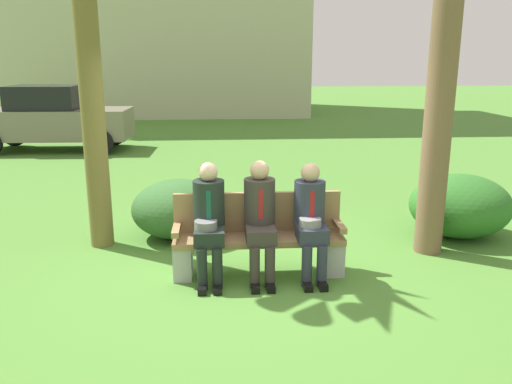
{
  "coord_description": "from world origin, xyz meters",
  "views": [
    {
      "loc": [
        -0.24,
        -5.52,
        2.35
      ],
      "look_at": [
        0.19,
        0.31,
        0.85
      ],
      "focal_mm": 36.58,
      "sensor_mm": 36.0,
      "label": 1
    }
  ],
  "objects_px": {
    "seated_man_middle": "(260,214)",
    "seated_man_right": "(311,215)",
    "seated_man_left": "(209,216)",
    "shrub_near_bench": "(460,206)",
    "parked_car_near": "(52,118)",
    "shrub_mid_lawn": "(179,209)",
    "park_bench": "(258,237)"
  },
  "relations": [
    {
      "from": "seated_man_middle",
      "to": "seated_man_right",
      "type": "relative_size",
      "value": 1.03
    },
    {
      "from": "seated_man_left",
      "to": "seated_man_right",
      "type": "xyz_separation_m",
      "value": [
        1.1,
        -0.0,
        -0.01
      ]
    },
    {
      "from": "shrub_near_bench",
      "to": "parked_car_near",
      "type": "bearing_deg",
      "value": 135.57
    },
    {
      "from": "seated_man_middle",
      "to": "shrub_mid_lawn",
      "type": "height_order",
      "value": "seated_man_middle"
    },
    {
      "from": "seated_man_middle",
      "to": "shrub_near_bench",
      "type": "bearing_deg",
      "value": 22.88
    },
    {
      "from": "seated_man_middle",
      "to": "seated_man_left",
      "type": "bearing_deg",
      "value": -179.31
    },
    {
      "from": "seated_man_right",
      "to": "parked_car_near",
      "type": "distance_m",
      "value": 10.09
    },
    {
      "from": "shrub_mid_lawn",
      "to": "seated_man_right",
      "type": "bearing_deg",
      "value": -42.93
    },
    {
      "from": "seated_man_right",
      "to": "shrub_near_bench",
      "type": "xyz_separation_m",
      "value": [
        2.26,
        1.2,
        -0.28
      ]
    },
    {
      "from": "seated_man_left",
      "to": "seated_man_right",
      "type": "bearing_deg",
      "value": -0.14
    },
    {
      "from": "seated_man_left",
      "to": "shrub_mid_lawn",
      "type": "height_order",
      "value": "seated_man_left"
    },
    {
      "from": "shrub_near_bench",
      "to": "shrub_mid_lawn",
      "type": "height_order",
      "value": "shrub_near_bench"
    },
    {
      "from": "seated_man_left",
      "to": "shrub_mid_lawn",
      "type": "xyz_separation_m",
      "value": [
        -0.43,
        1.42,
        -0.32
      ]
    },
    {
      "from": "park_bench",
      "to": "shrub_near_bench",
      "type": "bearing_deg",
      "value": 20.59
    },
    {
      "from": "park_bench",
      "to": "shrub_mid_lawn",
      "type": "relative_size",
      "value": 1.49
    },
    {
      "from": "seated_man_right",
      "to": "shrub_mid_lawn",
      "type": "relative_size",
      "value": 1.0
    },
    {
      "from": "seated_man_right",
      "to": "parked_car_near",
      "type": "relative_size",
      "value": 0.32
    },
    {
      "from": "seated_man_middle",
      "to": "shrub_near_bench",
      "type": "distance_m",
      "value": 3.07
    },
    {
      "from": "parked_car_near",
      "to": "seated_man_right",
      "type": "bearing_deg",
      "value": -58.41
    },
    {
      "from": "seated_man_right",
      "to": "parked_car_near",
      "type": "xyz_separation_m",
      "value": [
        -5.29,
        8.6,
        0.13
      ]
    },
    {
      "from": "park_bench",
      "to": "seated_man_left",
      "type": "xyz_separation_m",
      "value": [
        -0.54,
        -0.13,
        0.29
      ]
    },
    {
      "from": "park_bench",
      "to": "shrub_mid_lawn",
      "type": "height_order",
      "value": "park_bench"
    },
    {
      "from": "parked_car_near",
      "to": "shrub_mid_lawn",
      "type": "bearing_deg",
      "value": -62.36
    },
    {
      "from": "seated_man_left",
      "to": "shrub_near_bench",
      "type": "distance_m",
      "value": 3.58
    },
    {
      "from": "park_bench",
      "to": "parked_car_near",
      "type": "relative_size",
      "value": 0.48
    },
    {
      "from": "shrub_near_bench",
      "to": "shrub_mid_lawn",
      "type": "distance_m",
      "value": 3.8
    },
    {
      "from": "shrub_near_bench",
      "to": "seated_man_right",
      "type": "bearing_deg",
      "value": -152.13
    },
    {
      "from": "park_bench",
      "to": "shrub_near_bench",
      "type": "distance_m",
      "value": 3.01
    },
    {
      "from": "park_bench",
      "to": "seated_man_right",
      "type": "height_order",
      "value": "seated_man_right"
    },
    {
      "from": "park_bench",
      "to": "seated_man_right",
      "type": "xyz_separation_m",
      "value": [
        0.56,
        -0.14,
        0.28
      ]
    },
    {
      "from": "seated_man_middle",
      "to": "shrub_near_bench",
      "type": "xyz_separation_m",
      "value": [
        2.81,
        1.19,
        -0.3
      ]
    },
    {
      "from": "shrub_near_bench",
      "to": "parked_car_near",
      "type": "distance_m",
      "value": 10.58
    }
  ]
}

